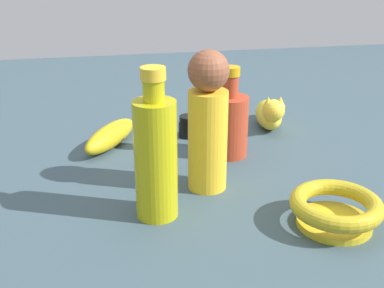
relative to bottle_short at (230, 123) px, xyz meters
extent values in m
plane|color=#384C56|center=(0.06, -0.08, -0.07)|extent=(2.00, 2.00, 0.00)
cylinder|color=#AD3B22|center=(0.00, 0.00, -0.01)|extent=(0.07, 0.07, 0.12)
cylinder|color=#AD3B22|center=(0.00, 0.00, 0.07)|extent=(0.03, 0.03, 0.04)
cylinder|color=gold|center=(0.00, 0.00, 0.10)|extent=(0.03, 0.03, 0.02)
ellipsoid|color=gold|center=(-0.09, -0.22, -0.04)|extent=(0.17, 0.13, 0.05)
cylinder|color=gold|center=(0.28, 0.09, -0.06)|extent=(0.11, 0.11, 0.01)
torus|color=#B29D1D|center=(0.28, 0.09, -0.03)|extent=(0.13, 0.13, 0.02)
cylinder|color=#B4AC11|center=(0.20, -0.16, 0.02)|extent=(0.06, 0.06, 0.18)
cylinder|color=#B4AC11|center=(0.20, -0.16, 0.13)|extent=(0.03, 0.03, 0.03)
cylinder|color=yellow|center=(0.20, -0.16, 0.15)|extent=(0.04, 0.04, 0.02)
cylinder|color=black|center=(-0.11, -0.06, -0.05)|extent=(0.04, 0.04, 0.03)
cylinder|color=#BD9C13|center=(-0.11, -0.06, -0.04)|extent=(0.03, 0.03, 0.00)
cylinder|color=black|center=(-0.11, -0.06, -0.03)|extent=(0.04, 0.04, 0.02)
cylinder|color=yellow|center=(0.12, -0.07, 0.02)|extent=(0.09, 0.09, 0.17)
sphere|color=brown|center=(0.12, -0.07, 0.14)|extent=(0.07, 0.07, 0.07)
ellipsoid|color=yellow|center=(-0.13, 0.13, -0.04)|extent=(0.12, 0.07, 0.06)
sphere|color=yellow|center=(-0.08, 0.12, -0.01)|extent=(0.05, 0.05, 0.05)
cone|color=yellow|center=(-0.08, 0.13, 0.01)|extent=(0.02, 0.02, 0.02)
cone|color=yellow|center=(-0.08, 0.11, 0.01)|extent=(0.02, 0.02, 0.02)
ellipsoid|color=yellow|center=(-0.18, 0.13, -0.05)|extent=(0.05, 0.02, 0.02)
camera|label=1|loc=(0.83, -0.24, 0.32)|focal=45.22mm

